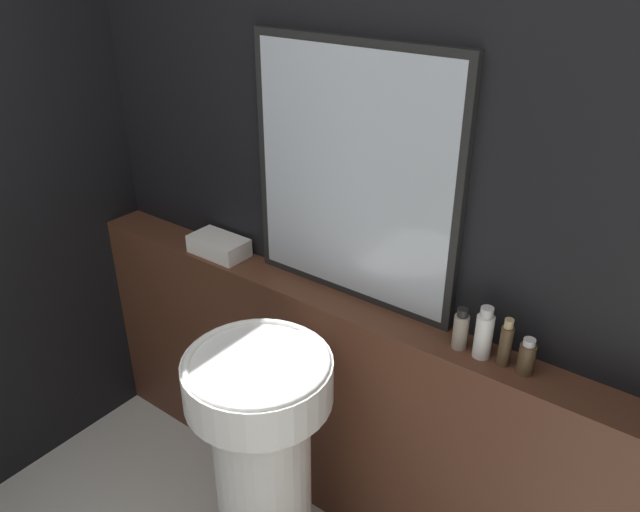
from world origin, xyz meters
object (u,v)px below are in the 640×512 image
Objects in this scene: shampoo_bottle at (461,330)px; conditioner_bottle at (484,334)px; body_wash_bottle at (527,357)px; towel_stack at (219,246)px; pedestal_sink at (262,457)px; lotion_bottle at (506,344)px; mirror at (352,177)px.

conditioner_bottle is (0.07, 0.00, 0.01)m from shampoo_bottle.
body_wash_bottle is at bearing 0.00° from shampoo_bottle.
towel_stack is at bearing 180.00° from conditioner_bottle.
body_wash_bottle is at bearing 0.00° from towel_stack.
conditioner_bottle is at bearing 36.54° from pedestal_sink.
shampoo_bottle is at bearing 180.00° from lotion_bottle.
mirror is at bearing 174.45° from body_wash_bottle.
shampoo_bottle is (1.02, 0.00, 0.03)m from towel_stack.
mirror is at bearing 6.28° from towel_stack.
shampoo_bottle is at bearing 180.00° from conditioner_bottle.
towel_stack is 1.49× the size of lotion_bottle.
mirror is 0.69m from towel_stack.
towel_stack is 2.01× the size of body_wash_bottle.
shampoo_bottle is at bearing 40.55° from pedestal_sink.
lotion_bottle is (0.58, -0.06, -0.35)m from mirror.
pedestal_sink is 0.96m from mirror.
conditioner_bottle is 1.08× the size of lotion_bottle.
shampoo_bottle is 0.07m from conditioner_bottle.
conditioner_bottle is at bearing 180.00° from body_wash_bottle.
pedestal_sink is at bearing -35.64° from towel_stack.
lotion_bottle reaches higher than pedestal_sink.
mirror reaches higher than towel_stack.
body_wash_bottle is at bearing -5.55° from mirror.
pedestal_sink is 0.87m from lotion_bottle.
mirror is 6.27× the size of shampoo_bottle.
mirror reaches higher than body_wash_bottle.
pedestal_sink is 0.83m from conditioner_bottle.
mirror is 7.43× the size of body_wash_bottle.
body_wash_bottle reaches higher than towel_stack.
body_wash_bottle is (0.65, -0.06, -0.37)m from mirror.
lotion_bottle is at bearing -6.16° from mirror.
shampoo_bottle is at bearing 0.00° from towel_stack.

